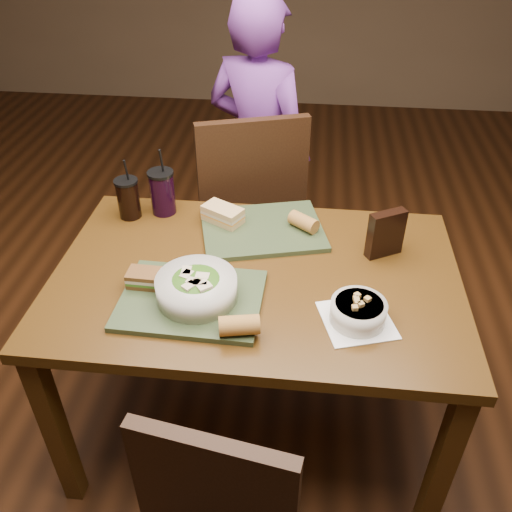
# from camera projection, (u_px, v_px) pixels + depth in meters

# --- Properties ---
(ground) EXTENTS (6.00, 6.00, 0.00)m
(ground) POSITION_uv_depth(u_px,v_px,m) (256.00, 419.00, 2.18)
(ground) COLOR #381C0B
(ground) RESTS_ON ground
(dining_table) EXTENTS (1.30, 0.85, 0.75)m
(dining_table) POSITION_uv_depth(u_px,v_px,m) (256.00, 295.00, 1.79)
(dining_table) COLOR #462C0E
(dining_table) RESTS_ON ground
(chair_far) EXTENTS (0.56, 0.57, 1.03)m
(chair_far) POSITION_uv_depth(u_px,v_px,m) (256.00, 209.00, 2.39)
(chair_far) COLOR black
(chair_far) RESTS_ON ground
(diner) EXTENTS (0.61, 0.52, 1.42)m
(diner) POSITION_uv_depth(u_px,v_px,m) (259.00, 151.00, 2.55)
(diner) COLOR #6D328A
(diner) RESTS_ON ground
(tray_near) EXTENTS (0.43, 0.33, 0.02)m
(tray_near) POSITION_uv_depth(u_px,v_px,m) (191.00, 300.00, 1.62)
(tray_near) COLOR #314024
(tray_near) RESTS_ON dining_table
(tray_far) EXTENTS (0.49, 0.42, 0.02)m
(tray_far) POSITION_uv_depth(u_px,v_px,m) (262.00, 230.00, 1.92)
(tray_far) COLOR #314024
(tray_far) RESTS_ON dining_table
(salad_bowl) EXTENTS (0.24, 0.24, 0.08)m
(salad_bowl) POSITION_uv_depth(u_px,v_px,m) (196.00, 287.00, 1.59)
(salad_bowl) COLOR silver
(salad_bowl) RESTS_ON tray_near
(soup_bowl) EXTENTS (0.24, 0.24, 0.08)m
(soup_bowl) POSITION_uv_depth(u_px,v_px,m) (358.00, 311.00, 1.54)
(soup_bowl) COLOR white
(soup_bowl) RESTS_ON dining_table
(sandwich_near) EXTENTS (0.10, 0.07, 0.05)m
(sandwich_near) POSITION_uv_depth(u_px,v_px,m) (145.00, 278.00, 1.65)
(sandwich_near) COLOR #593819
(sandwich_near) RESTS_ON tray_near
(sandwich_far) EXTENTS (0.16, 0.14, 0.06)m
(sandwich_far) POSITION_uv_depth(u_px,v_px,m) (223.00, 214.00, 1.94)
(sandwich_far) COLOR tan
(sandwich_far) RESTS_ON tray_far
(baguette_near) EXTENTS (0.12, 0.08, 0.06)m
(baguette_near) POSITION_uv_depth(u_px,v_px,m) (239.00, 325.00, 1.48)
(baguette_near) COLOR #AD7533
(baguette_near) RESTS_ON tray_near
(baguette_far) EXTENTS (0.12, 0.11, 0.05)m
(baguette_far) POSITION_uv_depth(u_px,v_px,m) (303.00, 222.00, 1.90)
(baguette_far) COLOR #AD7533
(baguette_far) RESTS_ON tray_far
(cup_cola) EXTENTS (0.09, 0.09, 0.23)m
(cup_cola) POSITION_uv_depth(u_px,v_px,m) (128.00, 198.00, 1.97)
(cup_cola) COLOR black
(cup_cola) RESTS_ON dining_table
(cup_berry) EXTENTS (0.10, 0.10, 0.26)m
(cup_berry) POSITION_uv_depth(u_px,v_px,m) (162.00, 192.00, 1.99)
(cup_berry) COLOR black
(cup_berry) RESTS_ON dining_table
(chip_bag) EXTENTS (0.13, 0.09, 0.16)m
(chip_bag) POSITION_uv_depth(u_px,v_px,m) (386.00, 234.00, 1.77)
(chip_bag) COLOR black
(chip_bag) RESTS_ON dining_table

